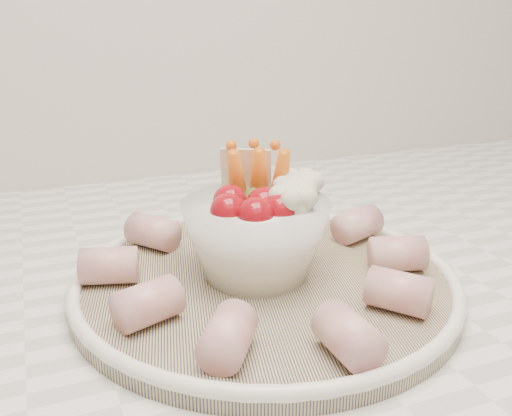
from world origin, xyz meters
name	(u,v)px	position (x,y,z in m)	size (l,w,h in m)	color
serving_platter	(265,280)	(0.15, 1.35, 0.93)	(0.41, 0.41, 0.02)	navy
veggie_bowl	(259,230)	(0.14, 1.36, 0.98)	(0.13, 0.13, 0.11)	white
cured_meat_rolls	(264,259)	(0.15, 1.35, 0.95)	(0.31, 0.31, 0.03)	#BC565F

